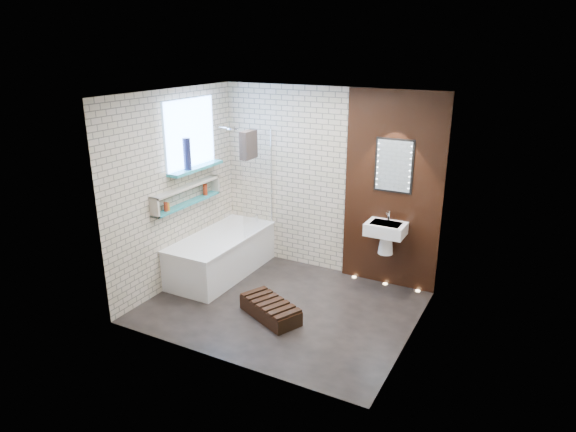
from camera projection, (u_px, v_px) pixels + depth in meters
The scene contains 15 objects.
ground at pixel (282, 306), 6.38m from camera, with size 3.20×3.20×0.00m, color black.
room_shell at pixel (282, 208), 5.96m from camera, with size 3.24×3.20×2.60m.
walnut_panel at pixel (393, 192), 6.60m from camera, with size 1.30×0.06×2.60m, color black.
clerestory_window at pixel (191, 140), 6.76m from camera, with size 0.18×1.00×0.94m.
display_niche at pixel (187, 195), 6.80m from camera, with size 0.14×1.30×0.26m.
bathtub at pixel (222, 254), 7.21m from camera, with size 0.79×1.74×0.70m.
bath_screen at pixel (258, 183), 7.10m from camera, with size 0.01×0.78×1.40m, color white.
towel at pixel (248, 145), 6.73m from camera, with size 0.11×0.29×0.37m, color black.
shower_head at pixel (233, 128), 7.11m from camera, with size 0.18×0.18×0.02m, color silver.
washbasin at pixel (386, 233), 6.60m from camera, with size 0.50×0.36×0.58m.
led_mirror at pixel (394, 166), 6.46m from camera, with size 0.50×0.02×0.70m.
walnut_step at pixel (270, 310), 6.10m from camera, with size 0.81×0.36×0.18m, color black.
niche_bottles at pixel (188, 197), 6.81m from camera, with size 0.06×0.89×0.15m.
sill_vases at pixel (187, 154), 6.62m from camera, with size 0.10×0.10×0.42m.
floor_uplights at pixel (385, 284), 6.96m from camera, with size 0.96×0.06×0.01m.
Camera 1 is at (2.72, -4.98, 3.13)m, focal length 31.71 mm.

